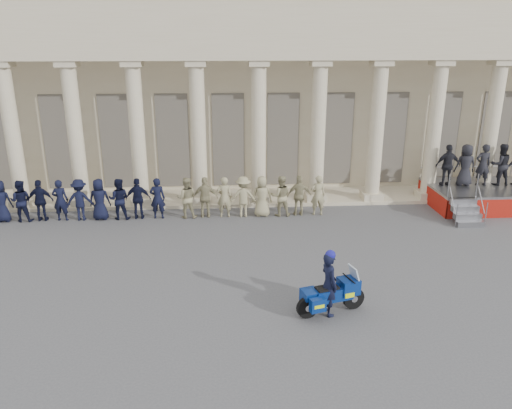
% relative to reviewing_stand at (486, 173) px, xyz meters
% --- Properties ---
extents(ground, '(90.00, 90.00, 0.00)m').
position_rel_reviewing_stand_xyz_m(ground, '(-11.30, -7.16, -1.52)').
color(ground, '#434346').
rests_on(ground, ground).
extents(building, '(40.00, 12.50, 9.00)m').
position_rel_reviewing_stand_xyz_m(building, '(-11.30, 7.58, 3.00)').
color(building, '#B9AB8B').
rests_on(building, ground).
extents(officer_rank, '(18.62, 0.66, 1.74)m').
position_rel_reviewing_stand_xyz_m(officer_rank, '(-16.90, -0.75, -0.65)').
color(officer_rank, black).
rests_on(officer_rank, ground).
extents(reviewing_stand, '(4.52, 4.27, 2.77)m').
position_rel_reviewing_stand_xyz_m(reviewing_stand, '(0.00, 0.00, 0.00)').
color(reviewing_stand, gray).
rests_on(reviewing_stand, ground).
extents(motorcycle, '(1.99, 1.08, 1.31)m').
position_rel_reviewing_stand_xyz_m(motorcycle, '(-8.64, -8.68, -0.96)').
color(motorcycle, black).
rests_on(motorcycle, ground).
extents(rider, '(0.60, 0.75, 1.89)m').
position_rel_reviewing_stand_xyz_m(rider, '(-8.75, -8.71, -0.58)').
color(rider, black).
rests_on(rider, ground).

